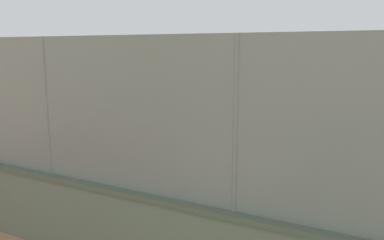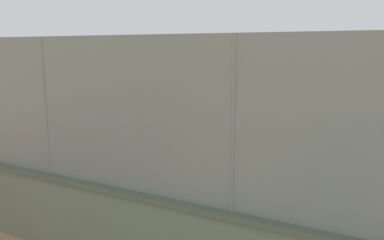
{
  "view_description": "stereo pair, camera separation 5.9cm",
  "coord_description": "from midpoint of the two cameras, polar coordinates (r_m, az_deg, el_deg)",
  "views": [
    {
      "loc": [
        -1.09,
        17.11,
        3.39
      ],
      "look_at": [
        3.9,
        7.63,
        1.45
      ],
      "focal_mm": 37.46,
      "sensor_mm": 36.0,
      "label": 1
    },
    {
      "loc": [
        -1.14,
        17.08,
        3.39
      ],
      "look_at": [
        3.9,
        7.63,
        1.45
      ],
      "focal_mm": 37.46,
      "sensor_mm": 36.0,
      "label": 2
    }
  ],
  "objects": [
    {
      "name": "ground_plane",
      "position": [
        17.46,
        23.55,
        -1.78
      ],
      "size": [
        260.0,
        260.0,
        0.0
      ],
      "primitive_type": "plane",
      "color": "tan"
    },
    {
      "name": "fence_panel_on_wall",
      "position": [
        5.03,
        5.94,
        -0.75
      ],
      "size": [
        26.71,
        0.4,
        2.27
      ],
      "color": "gray",
      "rests_on": "perimeter_wall"
    },
    {
      "name": "player_at_service_line",
      "position": [
        10.82,
        -14.53,
        -3.46
      ],
      "size": [
        1.15,
        0.7,
        1.51
      ],
      "color": "black",
      "rests_on": "ground_plane"
    },
    {
      "name": "player_baseline_waiting",
      "position": [
        18.58,
        9.73,
        2.38
      ],
      "size": [
        0.99,
        0.79,
        1.51
      ],
      "color": "black",
      "rests_on": "ground_plane"
    },
    {
      "name": "sports_ball",
      "position": [
        9.77,
        -14.94,
        -9.77
      ],
      "size": [
        0.2,
        0.2,
        0.2
      ],
      "primitive_type": "sphere",
      "color": "#3399D8",
      "rests_on": "ground_plane"
    }
  ]
}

